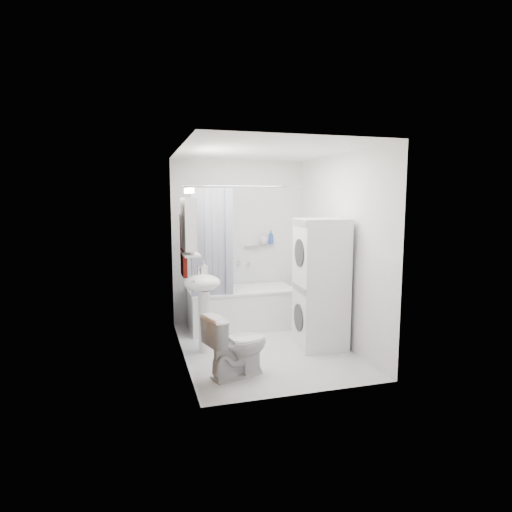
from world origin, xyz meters
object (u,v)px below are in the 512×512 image
object	(u,v)px
sink	(203,295)
washer_dryer	(321,284)
toilet	(237,345)
bathtub	(241,306)

from	to	relation	value
sink	washer_dryer	bearing A→B (deg)	-8.06
washer_dryer	sink	bearing A→B (deg)	175.85
sink	toilet	xyz separation A→B (m)	(0.23, -0.79, -0.37)
bathtub	washer_dryer	world-z (taller)	washer_dryer
washer_dryer	toilet	world-z (taller)	washer_dryer
bathtub	washer_dryer	xyz separation A→B (m)	(0.75, -1.04, 0.49)
sink	toilet	world-z (taller)	sink
sink	washer_dryer	distance (m)	1.45
sink	washer_dryer	xyz separation A→B (m)	(1.43, -0.20, 0.10)
bathtub	washer_dryer	size ratio (longest dim) A/B	0.93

